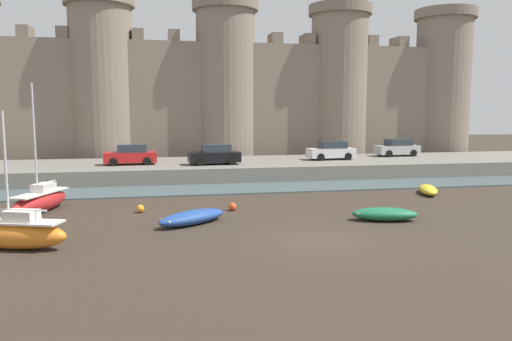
% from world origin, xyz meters
% --- Properties ---
extents(ground_plane, '(160.00, 160.00, 0.00)m').
position_xyz_m(ground_plane, '(0.00, 0.00, 0.00)').
color(ground_plane, '#382D23').
extents(water_channel, '(80.00, 4.50, 0.10)m').
position_xyz_m(water_channel, '(0.00, 14.35, 0.05)').
color(water_channel, slate).
rests_on(water_channel, ground).
extents(quay_road, '(60.06, 10.00, 1.22)m').
position_xyz_m(quay_road, '(0.00, 21.60, 0.61)').
color(quay_road, slate).
rests_on(quay_road, ground).
extents(castle, '(54.63, 6.57, 19.30)m').
position_xyz_m(castle, '(-0.00, 30.61, 7.49)').
color(castle, gray).
rests_on(castle, ground).
extents(rowboat_near_channel_right, '(3.51, 2.04, 0.67)m').
position_xyz_m(rowboat_near_channel_right, '(4.42, 3.06, 0.35)').
color(rowboat_near_channel_right, '#1E6B47').
rests_on(rowboat_near_channel_right, ground).
extents(rowboat_near_channel_left, '(3.92, 3.27, 0.69)m').
position_xyz_m(rowboat_near_channel_left, '(-5.21, 4.13, 0.36)').
color(rowboat_near_channel_left, '#234793').
rests_on(rowboat_near_channel_left, ground).
extents(sailboat_midflat_centre, '(2.84, 4.69, 7.03)m').
position_xyz_m(sailboat_midflat_centre, '(-13.22, 8.77, 0.65)').
color(sailboat_midflat_centre, red).
rests_on(sailboat_midflat_centre, ground).
extents(sailboat_midflat_left, '(4.60, 2.62, 5.56)m').
position_xyz_m(sailboat_midflat_left, '(-12.52, 1.11, 0.67)').
color(sailboat_midflat_left, orange).
rests_on(sailboat_midflat_left, ground).
extents(rowboat_foreground_right, '(2.18, 3.42, 0.58)m').
position_xyz_m(rowboat_foreground_right, '(10.82, 9.98, 0.31)').
color(rowboat_foreground_right, yellow).
rests_on(rowboat_foreground_right, ground).
extents(mooring_buoy_mid_mud, '(0.43, 0.43, 0.43)m').
position_xyz_m(mooring_buoy_mid_mud, '(-7.82, 7.47, 0.22)').
color(mooring_buoy_mid_mud, orange).
rests_on(mooring_buoy_mid_mud, ground).
extents(mooring_buoy_near_channel, '(0.45, 0.45, 0.45)m').
position_xyz_m(mooring_buoy_near_channel, '(-2.79, 7.02, 0.22)').
color(mooring_buoy_near_channel, '#E04C1E').
rests_on(mooring_buoy_near_channel, ground).
extents(car_quay_west, '(4.20, 2.07, 1.62)m').
position_xyz_m(car_quay_west, '(8.11, 21.60, 2.00)').
color(car_quay_west, silver).
rests_on(car_quay_west, quay_road).
extents(car_quay_east, '(4.20, 2.07, 1.62)m').
position_xyz_m(car_quay_east, '(-9.00, 20.84, 2.00)').
color(car_quay_east, red).
rests_on(car_quay_east, quay_road).
extents(car_quay_centre_east, '(4.20, 2.07, 1.62)m').
position_xyz_m(car_quay_centre_east, '(-2.38, 19.70, 2.00)').
color(car_quay_centre_east, black).
rests_on(car_quay_centre_east, quay_road).
extents(car_quay_centre_west, '(4.20, 2.07, 1.62)m').
position_xyz_m(car_quay_centre_west, '(15.38, 23.63, 2.00)').
color(car_quay_centre_west, '#B2B5B7').
rests_on(car_quay_centre_west, quay_road).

